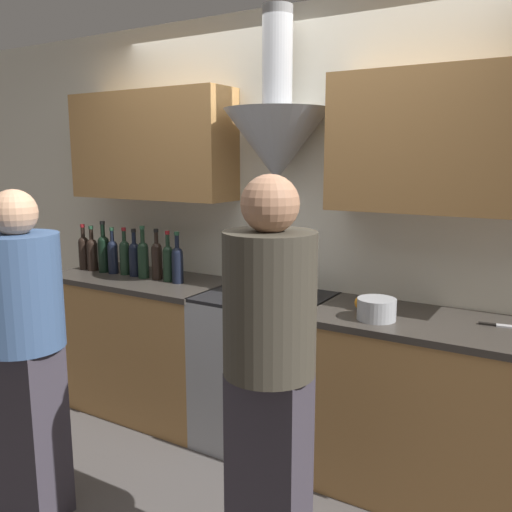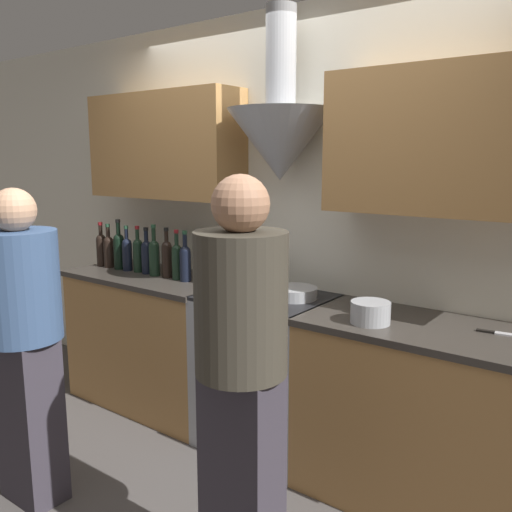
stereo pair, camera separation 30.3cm
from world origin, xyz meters
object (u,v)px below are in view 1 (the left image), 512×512
at_px(wine_bottle_2, 104,252).
at_px(wine_bottle_3, 113,255).
at_px(wine_bottle_4, 125,255).
at_px(orange_fruit, 362,303).
at_px(stove_range, 265,370).
at_px(wine_bottle_6, 143,257).
at_px(mixing_bowl, 293,292).
at_px(person_foreground_left, 24,344).
at_px(saucepan, 377,309).
at_px(wine_bottle_0, 84,251).
at_px(wine_bottle_5, 135,257).
at_px(stock_pot, 245,279).
at_px(person_foreground_right, 269,373).
at_px(wine_bottle_9, 177,263).
at_px(wine_bottle_7, 157,259).
at_px(wine_bottle_1, 92,252).
at_px(wine_bottle_8, 168,261).

bearing_deg(wine_bottle_2, wine_bottle_3, -2.12).
distance_m(wine_bottle_4, orange_fruit, 1.71).
distance_m(stove_range, wine_bottle_6, 1.11).
relative_size(wine_bottle_4, mixing_bowl, 1.24).
bearing_deg(person_foreground_left, saucepan, 36.99).
distance_m(wine_bottle_0, wine_bottle_5, 0.47).
bearing_deg(mixing_bowl, stock_pot, -179.19).
relative_size(wine_bottle_4, wine_bottle_6, 0.93).
bearing_deg(person_foreground_right, wine_bottle_9, 141.88).
bearing_deg(person_foreground_right, wine_bottle_3, 151.92).
bearing_deg(saucepan, wine_bottle_7, 175.13).
xyz_separation_m(stove_range, wine_bottle_9, (-0.64, -0.01, 0.59)).
bearing_deg(wine_bottle_3, person_foreground_left, -63.17).
bearing_deg(mixing_bowl, wine_bottle_0, -177.89).
bearing_deg(person_foreground_right, stock_pot, 126.34).
height_order(wine_bottle_7, person_foreground_left, person_foreground_left).
xyz_separation_m(wine_bottle_7, orange_fruit, (1.42, -0.01, -0.10)).
bearing_deg(wine_bottle_0, wine_bottle_7, 1.51).
bearing_deg(person_foreground_left, wine_bottle_0, 127.24).
relative_size(stove_range, wine_bottle_0, 2.85).
distance_m(wine_bottle_1, stock_pot, 1.25).
bearing_deg(stove_range, person_foreground_right, -59.04).
distance_m(stove_range, stock_pot, 0.56).
bearing_deg(wine_bottle_5, mixing_bowl, 2.12).
xyz_separation_m(wine_bottle_8, mixing_bowl, (0.89, 0.05, -0.10)).
bearing_deg(stove_range, wine_bottle_0, -179.44).
xyz_separation_m(wine_bottle_6, orange_fruit, (1.52, 0.01, -0.10)).
xyz_separation_m(wine_bottle_2, wine_bottle_3, (0.09, -0.00, -0.01)).
xyz_separation_m(wine_bottle_1, stock_pot, (1.25, 0.06, -0.06)).
relative_size(wine_bottle_1, wine_bottle_2, 0.89).
bearing_deg(wine_bottle_9, wine_bottle_7, 176.11).
distance_m(stove_range, wine_bottle_0, 1.61).
xyz_separation_m(wine_bottle_2, orange_fruit, (1.89, 0.01, -0.11)).
bearing_deg(stock_pot, wine_bottle_3, -176.96).
bearing_deg(person_foreground_right, wine_bottle_2, 153.00).
xyz_separation_m(wine_bottle_0, mixing_bowl, (1.66, 0.06, -0.10)).
bearing_deg(wine_bottle_4, wine_bottle_0, -177.27).
xyz_separation_m(mixing_bowl, person_foreground_right, (0.42, -1.02, -0.04)).
distance_m(orange_fruit, person_foreground_right, 0.97).
bearing_deg(wine_bottle_2, stock_pot, 2.62).
xyz_separation_m(wine_bottle_4, wine_bottle_6, (0.18, -0.02, 0.01)).
height_order(wine_bottle_8, wine_bottle_9, same).
bearing_deg(wine_bottle_5, wine_bottle_1, -177.19).
xyz_separation_m(wine_bottle_8, person_foreground_left, (0.09, -1.14, -0.20)).
xyz_separation_m(stove_range, person_foreground_right, (0.58, -0.97, 0.45)).
height_order(wine_bottle_5, wine_bottle_7, wine_bottle_7).
bearing_deg(wine_bottle_6, person_foreground_right, -32.31).
xyz_separation_m(wine_bottle_4, mixing_bowl, (1.28, 0.04, -0.10)).
bearing_deg(wine_bottle_4, orange_fruit, -0.21).
distance_m(wine_bottle_3, saucepan, 1.93).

